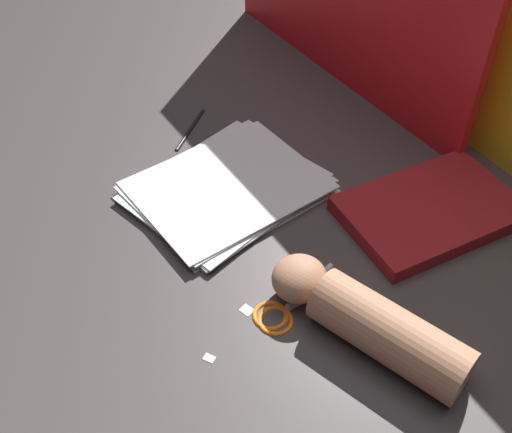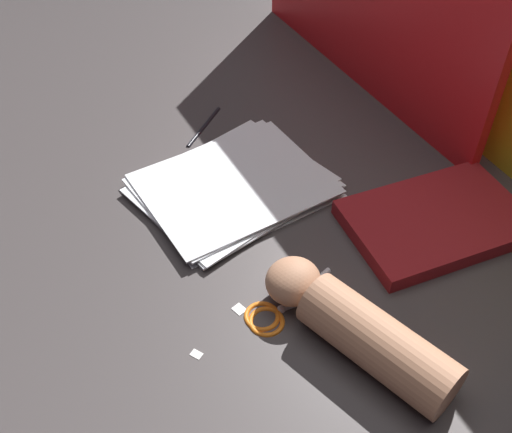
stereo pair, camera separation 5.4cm
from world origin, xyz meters
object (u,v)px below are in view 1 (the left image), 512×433
object	(u,v)px
paper_stack	(227,187)
hand_forearm	(368,321)
book_closed	(430,210)
scissors	(287,307)

from	to	relation	value
paper_stack	hand_forearm	distance (m)	0.36
book_closed	hand_forearm	size ratio (longest dim) A/B	1.06
book_closed	scissors	xyz separation A→B (m)	(-0.02, -0.30, -0.01)
paper_stack	hand_forearm	size ratio (longest dim) A/B	1.08
scissors	hand_forearm	xyz separation A→B (m)	(0.10, 0.05, 0.03)
paper_stack	hand_forearm	bearing A→B (deg)	-8.05
book_closed	paper_stack	bearing A→B (deg)	-141.98
scissors	hand_forearm	distance (m)	0.12
paper_stack	hand_forearm	world-z (taller)	hand_forearm
hand_forearm	book_closed	bearing A→B (deg)	108.38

